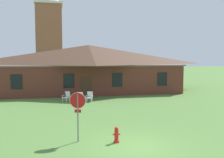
{
  "coord_description": "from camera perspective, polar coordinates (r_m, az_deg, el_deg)",
  "views": [
    {
      "loc": [
        -3.34,
        -11.06,
        4.16
      ],
      "look_at": [
        0.75,
        9.24,
        2.4
      ],
      "focal_mm": 40.38,
      "sensor_mm": 36.0,
      "label": 1
    }
  ],
  "objects": [
    {
      "name": "stop_sign",
      "position": [
        12.55,
        -7.75,
        -6.3
      ],
      "size": [
        0.78,
        0.27,
        2.47
      ],
      "color": "slate",
      "rests_on": "ground"
    },
    {
      "name": "lawn_chair_near_door",
      "position": [
        23.67,
        -7.2,
        -4.09
      ],
      "size": [
        0.66,
        0.69,
        0.96
      ],
      "color": "silver",
      "rests_on": "ground"
    },
    {
      "name": "lawn_chair_left_end",
      "position": [
        23.99,
        -5.1,
        -3.95
      ],
      "size": [
        0.75,
        0.8,
        0.96
      ],
      "color": "white",
      "rests_on": "ground"
    },
    {
      "name": "dome_tower",
      "position": [
        50.91,
        -13.99,
        10.47
      ],
      "size": [
        5.18,
        5.18,
        20.21
      ],
      "color": "#93563D",
      "rests_on": "ground"
    },
    {
      "name": "lawn_chair_by_porch",
      "position": [
        24.38,
        -10.22,
        -3.87
      ],
      "size": [
        0.85,
        0.87,
        0.96
      ],
      "color": "white",
      "rests_on": "ground"
    },
    {
      "name": "ground_plane",
      "position": [
        12.28,
        5.27,
        -14.97
      ],
      "size": [
        200.0,
        200.0,
        0.0
      ],
      "primitive_type": "plane",
      "color": "#517A38"
    },
    {
      "name": "fire_hydrant",
      "position": [
        12.66,
        1.02,
        -12.55
      ],
      "size": [
        0.36,
        0.28,
        0.79
      ],
      "color": "red",
      "rests_on": "ground"
    },
    {
      "name": "brick_building",
      "position": [
        31.8,
        -5.35,
        2.6
      ],
      "size": [
        21.62,
        10.4,
        5.75
      ],
      "color": "brown",
      "rests_on": "ground"
    }
  ]
}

